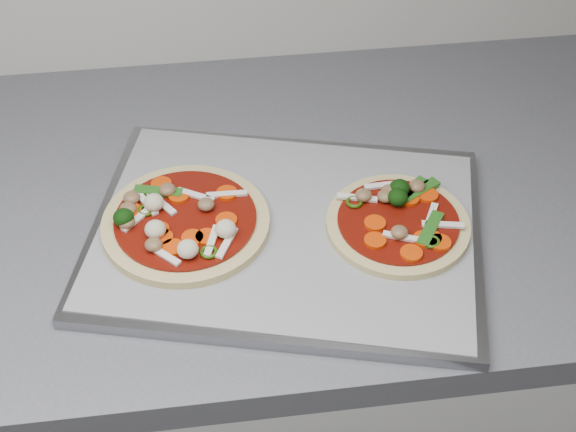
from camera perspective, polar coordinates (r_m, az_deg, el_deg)
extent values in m
cube|color=gray|center=(0.94, -0.16, -1.15)|extent=(0.52, 0.43, 0.01)
cube|color=gray|center=(0.93, -0.16, -0.79)|extent=(0.50, 0.41, 0.00)
cylinder|color=tan|center=(0.93, -7.27, -0.49)|extent=(0.24, 0.24, 0.01)
cylinder|color=maroon|center=(0.93, -7.31, -0.18)|extent=(0.20, 0.20, 0.00)
cube|color=white|center=(0.95, -10.08, 0.95)|extent=(0.03, 0.05, 0.00)
cube|color=white|center=(0.94, -8.97, 0.90)|extent=(0.03, 0.04, 0.00)
ellipsoid|color=brown|center=(0.95, -11.06, 1.29)|extent=(0.03, 0.03, 0.01)
torus|color=#294709|center=(0.94, -10.06, 0.42)|extent=(0.03, 0.03, 0.00)
ellipsoid|color=beige|center=(0.94, -9.53, 0.95)|extent=(0.03, 0.03, 0.02)
ellipsoid|color=beige|center=(0.88, -7.15, -2.35)|extent=(0.03, 0.03, 0.02)
cylinder|color=#E54700|center=(0.90, -6.81, -1.56)|extent=(0.03, 0.03, 0.00)
cylinder|color=#E54700|center=(0.90, -5.81, -1.48)|extent=(0.03, 0.03, 0.00)
cube|color=white|center=(0.95, -4.37, 1.55)|extent=(0.05, 0.01, 0.00)
cylinder|color=#E54700|center=(0.90, -8.94, -1.53)|extent=(0.03, 0.03, 0.00)
cylinder|color=#E54700|center=(0.94, -11.13, 0.36)|extent=(0.03, 0.03, 0.00)
cylinder|color=#E54700|center=(0.91, -9.19, -1.00)|extent=(0.04, 0.04, 0.00)
cube|color=white|center=(0.93, -10.64, -0.17)|extent=(0.04, 0.04, 0.00)
cube|color=white|center=(0.95, -6.61, 1.48)|extent=(0.05, 0.03, 0.00)
ellipsoid|color=brown|center=(0.94, -11.31, 0.51)|extent=(0.02, 0.02, 0.01)
ellipsoid|color=#0C3306|center=(0.92, -11.62, -0.11)|extent=(0.03, 0.03, 0.02)
cube|color=white|center=(0.89, -4.37, -1.92)|extent=(0.03, 0.05, 0.00)
torus|color=#294709|center=(0.96, -9.43, 1.68)|extent=(0.03, 0.03, 0.00)
cube|color=white|center=(0.89, -5.43, -1.77)|extent=(0.02, 0.05, 0.00)
ellipsoid|color=brown|center=(0.92, -11.42, -0.43)|extent=(0.02, 0.02, 0.01)
cylinder|color=#E54700|center=(0.89, -8.20, -2.23)|extent=(0.03, 0.03, 0.00)
cylinder|color=#E54700|center=(0.97, -9.00, 2.25)|extent=(0.03, 0.03, 0.00)
ellipsoid|color=beige|center=(0.90, -9.42, -0.94)|extent=(0.03, 0.03, 0.02)
cylinder|color=#E54700|center=(0.92, -4.41, -0.30)|extent=(0.03, 0.03, 0.00)
cube|color=white|center=(0.89, -8.89, -2.70)|extent=(0.04, 0.04, 0.00)
torus|color=#294709|center=(0.88, -5.65, -2.56)|extent=(0.02, 0.02, 0.00)
ellipsoid|color=brown|center=(0.89, -9.54, -2.02)|extent=(0.02, 0.02, 0.01)
cylinder|color=#E54700|center=(0.95, -7.77, 1.43)|extent=(0.03, 0.03, 0.00)
ellipsoid|color=brown|center=(0.96, -8.57, 1.87)|extent=(0.03, 0.03, 0.01)
ellipsoid|color=beige|center=(0.89, -4.46, -0.92)|extent=(0.03, 0.03, 0.02)
cylinder|color=#E54700|center=(0.95, -4.37, 1.64)|extent=(0.03, 0.03, 0.00)
ellipsoid|color=brown|center=(0.93, -5.84, 0.83)|extent=(0.03, 0.03, 0.01)
cube|color=#286C19|center=(0.96, -9.22, 1.73)|extent=(0.06, 0.03, 0.00)
cylinder|color=tan|center=(0.93, 7.81, -0.60)|extent=(0.19, 0.19, 0.01)
cylinder|color=maroon|center=(0.93, 7.85, -0.33)|extent=(0.16, 0.16, 0.00)
ellipsoid|color=brown|center=(0.94, 5.41, 1.49)|extent=(0.03, 0.03, 0.01)
cube|color=white|center=(0.91, 8.26, -1.52)|extent=(0.05, 0.03, 0.00)
cylinder|color=#E54700|center=(0.92, 6.20, -0.51)|extent=(0.03, 0.03, 0.00)
cube|color=white|center=(0.93, 10.96, -0.61)|extent=(0.05, 0.02, 0.00)
cylinder|color=#E54700|center=(0.95, 8.60, 1.24)|extent=(0.03, 0.03, 0.00)
cylinder|color=#E54700|center=(0.89, 8.76, -2.63)|extent=(0.03, 0.03, 0.00)
cube|color=white|center=(0.93, 10.11, -0.10)|extent=(0.03, 0.05, 0.00)
ellipsoid|color=brown|center=(0.96, 7.80, 2.10)|extent=(0.02, 0.02, 0.01)
cylinder|color=#E54700|center=(0.91, 9.65, -1.64)|extent=(0.03, 0.03, 0.00)
cube|color=#286C19|center=(0.96, 9.32, 1.77)|extent=(0.06, 0.04, 0.00)
torus|color=#294709|center=(0.91, 10.16, -1.82)|extent=(0.02, 0.02, 0.00)
ellipsoid|color=brown|center=(0.96, 9.16, 2.11)|extent=(0.02, 0.02, 0.01)
cube|color=#286C19|center=(0.92, 10.08, -0.91)|extent=(0.04, 0.06, 0.00)
torus|color=#294709|center=(0.94, 4.73, 1.00)|extent=(0.03, 0.03, 0.00)
cylinder|color=#E54700|center=(0.91, 10.76, -1.87)|extent=(0.03, 0.03, 0.00)
ellipsoid|color=brown|center=(0.95, 7.21, 1.77)|extent=(0.03, 0.03, 0.01)
cylinder|color=#E54700|center=(0.90, 6.21, -1.75)|extent=(0.03, 0.03, 0.00)
cylinder|color=#E54700|center=(0.91, 10.11, -1.57)|extent=(0.04, 0.04, 0.00)
cube|color=#286C19|center=(0.96, 8.65, 1.76)|extent=(0.05, 0.05, 0.00)
cube|color=white|center=(0.95, 4.94, 1.31)|extent=(0.05, 0.02, 0.00)
ellipsoid|color=brown|center=(0.95, 6.95, 1.42)|extent=(0.02, 0.02, 0.01)
ellipsoid|color=brown|center=(0.90, 7.93, -1.15)|extent=(0.03, 0.03, 0.01)
cylinder|color=#E54700|center=(0.96, 9.90, 1.47)|extent=(0.03, 0.03, 0.00)
ellipsoid|color=#0C3306|center=(0.95, 7.95, 1.99)|extent=(0.03, 0.03, 0.02)
cube|color=white|center=(0.97, 6.84, 2.19)|extent=(0.05, 0.01, 0.00)
ellipsoid|color=#0C3306|center=(0.94, 7.82, 1.32)|extent=(0.02, 0.02, 0.02)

